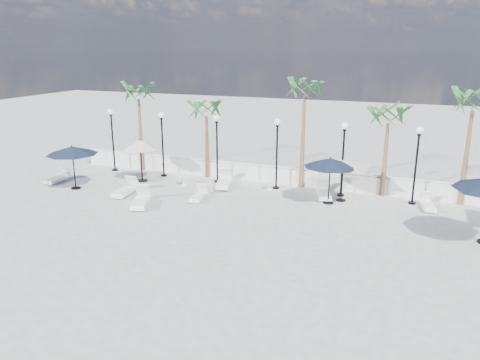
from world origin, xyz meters
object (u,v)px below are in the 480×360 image
(lounger_0, at_px, (126,190))
(lounger_6, at_px, (428,204))
(lounger_2, at_px, (199,196))
(parasol_navy_mid, at_px, (330,163))
(lounger_4, at_px, (224,182))
(lounger_1, at_px, (58,178))
(lounger_3, at_px, (141,201))
(parasol_cream_small, at_px, (140,145))
(parasol_cream_sq_a, at_px, (343,160))
(lounger_5, at_px, (324,192))
(parasol_navy_left, at_px, (72,151))

(lounger_0, relative_size, lounger_6, 1.19)
(lounger_2, height_order, parasol_navy_mid, parasol_navy_mid)
(lounger_4, bearing_deg, lounger_0, -159.30)
(lounger_1, xyz_separation_m, lounger_3, (6.72, -1.83, 0.05))
(lounger_3, distance_m, parasol_cream_small, 4.75)
(lounger_3, distance_m, parasol_cream_sq_a, 10.11)
(lounger_5, bearing_deg, lounger_6, -16.94)
(lounger_6, distance_m, parasol_navy_mid, 5.02)
(lounger_4, xyz_separation_m, parasol_navy_mid, (5.94, -0.71, 1.78))
(lounger_0, distance_m, lounger_5, 10.29)
(lounger_2, relative_size, lounger_5, 0.82)
(parasol_navy_left, distance_m, parasol_cream_sq_a, 14.20)
(lounger_5, bearing_deg, lounger_2, -172.99)
(lounger_6, bearing_deg, parasol_cream_sq_a, 174.11)
(parasol_cream_sq_a, distance_m, parasol_cream_small, 11.27)
(lounger_0, xyz_separation_m, lounger_1, (-5.00, 0.59, -0.04))
(lounger_0, distance_m, lounger_1, 5.04)
(lounger_5, relative_size, lounger_6, 1.19)
(lounger_2, xyz_separation_m, lounger_3, (-2.19, -1.92, 0.06))
(lounger_5, bearing_deg, lounger_3, -167.89)
(parasol_navy_left, bearing_deg, lounger_3, -13.30)
(parasol_navy_mid, height_order, parasol_cream_small, parasol_cream_small)
(lounger_2, xyz_separation_m, lounger_6, (10.81, 2.76, 0.00))
(parasol_navy_mid, bearing_deg, lounger_0, -166.11)
(lounger_0, bearing_deg, lounger_5, 13.24)
(lounger_5, bearing_deg, parasol_cream_small, 167.11)
(parasol_cream_sq_a, bearing_deg, lounger_4, 179.01)
(lounger_0, relative_size, parasol_cream_sq_a, 0.45)
(lounger_5, bearing_deg, parasol_navy_mid, -82.34)
(parasol_cream_sq_a, height_order, parasol_cream_small, parasol_cream_small)
(lounger_2, relative_size, parasol_cream_small, 0.69)
(parasol_navy_mid, xyz_separation_m, parasol_cream_sq_a, (0.53, 0.60, 0.03))
(lounger_2, height_order, parasol_cream_small, parasol_cream_small)
(parasol_navy_left, bearing_deg, parasol_cream_small, 44.76)
(parasol_cream_sq_a, bearing_deg, lounger_0, -163.75)
(lounger_2, relative_size, lounger_3, 0.77)
(lounger_5, relative_size, parasol_navy_mid, 0.79)
(lounger_0, distance_m, parasol_navy_mid, 10.59)
(lounger_1, distance_m, parasol_navy_left, 2.72)
(lounger_0, xyz_separation_m, lounger_5, (9.72, 3.37, -0.01))
(lounger_0, height_order, parasol_cream_small, parasol_cream_small)
(lounger_5, distance_m, parasol_cream_sq_a, 2.08)
(lounger_2, bearing_deg, parasol_cream_small, 149.76)
(lounger_3, bearing_deg, parasol_cream_sq_a, 1.99)
(lounger_3, bearing_deg, lounger_2, 17.28)
(lounger_2, bearing_deg, parasol_navy_left, 177.79)
(parasol_cream_sq_a, bearing_deg, parasol_cream_small, -176.84)
(parasol_cream_sq_a, bearing_deg, parasol_navy_mid, -131.29)
(lounger_0, bearing_deg, parasol_cream_small, 97.44)
(lounger_0, relative_size, parasol_navy_left, 0.76)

